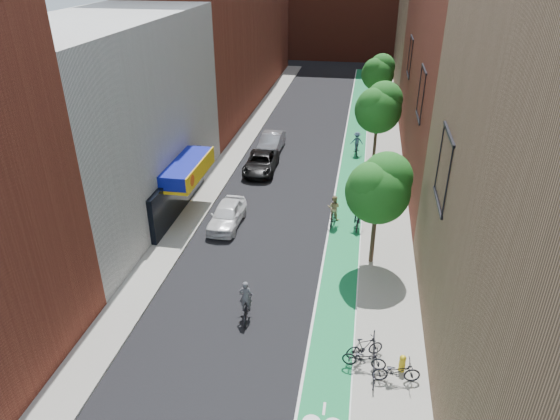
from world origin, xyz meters
The scene contains 21 objects.
ground centered at (0.00, 0.00, 0.00)m, with size 160.00×160.00×0.00m, color black.
bike_lane centered at (4.00, 26.00, 0.01)m, with size 2.00×68.00×0.01m, color #126743.
sidewalk_left centered at (-6.00, 26.00, 0.07)m, with size 2.00×68.00×0.15m, color gray.
sidewalk_right centered at (6.50, 26.00, 0.07)m, with size 3.00×68.00×0.15m, color gray.
building_left_white centered at (-11.00, 14.00, 6.00)m, with size 8.00×20.00×12.00m, color silver.
building_right_mid_red centered at (12.00, 26.00, 11.00)m, with size 8.00×28.00×22.00m, color maroon.
building_right_far_tan centered at (12.00, 50.00, 9.00)m, with size 8.00×20.00×18.00m, color #8C6B4C.
tree_near centered at (5.65, 10.02, 4.66)m, with size 3.40×3.36×6.42m.
tree_mid centered at (5.65, 24.02, 4.89)m, with size 3.55×3.53×6.74m.
tree_far centered at (5.65, 38.02, 4.50)m, with size 3.30×3.25×6.21m.
parked_car_white centered at (-3.33, 12.80, 0.74)m, with size 1.75×4.35×1.48m, color white.
parked_car_black centered at (-3.00, 21.55, 0.70)m, with size 2.32×5.03×1.40m, color black.
parked_car_silver centered at (-3.00, 25.87, 0.79)m, with size 1.66×4.77×1.57m, color #96989E.
cyclist_lead centered at (-0.14, 4.36, 0.65)m, with size 0.94×1.98×1.98m.
cyclist_lane_near centered at (3.20, 13.98, 0.88)m, with size 0.90×1.53×2.00m.
cyclist_lane_mid centered at (4.70, 13.80, 0.75)m, with size 0.97×1.64×1.98m.
cyclist_lane_far centered at (4.17, 26.45, 0.86)m, with size 1.10×1.72×1.95m.
parked_bike_near centered at (5.40, 1.96, 0.62)m, with size 0.63×1.80×0.95m, color black.
parked_bike_mid centered at (5.40, 2.59, 0.65)m, with size 0.47×1.66×1.00m, color black.
parked_bike_far centered at (6.66, 1.44, 0.65)m, with size 0.67×1.91×1.01m, color black.
fire_hydrant centered at (6.93, 2.04, 0.57)m, with size 0.28×0.28×0.80m.
Camera 1 is at (4.61, -13.58, 15.47)m, focal length 32.00 mm.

